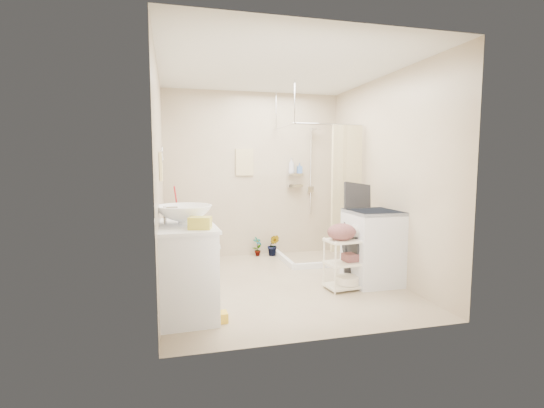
{
  "coord_description": "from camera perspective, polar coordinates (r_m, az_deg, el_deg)",
  "views": [
    {
      "loc": [
        -1.27,
        -4.59,
        1.49
      ],
      "look_at": [
        -0.04,
        0.25,
        0.97
      ],
      "focal_mm": 26.0,
      "sensor_mm": 36.0,
      "label": 1
    }
  ],
  "objects": [
    {
      "name": "wall_front",
      "position": [
        3.25,
        8.74,
        2.56
      ],
      "size": [
        2.8,
        0.04,
        2.6
      ],
      "primitive_type": "cube",
      "color": "#C2B397",
      "rests_on": "ground"
    },
    {
      "name": "wall_right",
      "position": [
        5.31,
        15.95,
        3.7
      ],
      "size": [
        0.04,
        3.2,
        2.6
      ],
      "primitive_type": "cube",
      "color": "#C2B397",
      "rests_on": "ground"
    },
    {
      "name": "vanity",
      "position": [
        4.05,
        -12.39,
        -9.13
      ],
      "size": [
        0.61,
        1.04,
        0.89
      ],
      "primitive_type": "cube",
      "rotation": [
        0.0,
        0.0,
        0.05
      ],
      "color": "silver",
      "rests_on": "ground"
    },
    {
      "name": "floor_basket",
      "position": [
        3.87,
        -7.76,
        -15.7
      ],
      "size": [
        0.25,
        0.2,
        0.13
      ],
      "primitive_type": "cube",
      "rotation": [
        0.0,
        0.0,
        0.04
      ],
      "color": "yellow",
      "rests_on": "ground"
    },
    {
      "name": "ironing_board",
      "position": [
        5.12,
        12.27,
        -3.71
      ],
      "size": [
        0.36,
        0.11,
        1.28
      ],
      "primitive_type": null,
      "rotation": [
        0.0,
        0.0,
        0.02
      ],
      "color": "black",
      "rests_on": "ground"
    },
    {
      "name": "potted_plant_a",
      "position": [
        6.34,
        -2.12,
        -6.19
      ],
      "size": [
        0.2,
        0.18,
        0.31
      ],
      "primitive_type": "imported",
      "rotation": [
        0.0,
        0.0,
        0.63
      ],
      "color": "brown",
      "rests_on": "ground"
    },
    {
      "name": "ceiling",
      "position": [
        4.89,
        1.23,
        19.11
      ],
      "size": [
        2.8,
        3.2,
        0.04
      ],
      "primitive_type": "cube",
      "color": "silver",
      "rests_on": "ground"
    },
    {
      "name": "shampoo_bottle_a",
      "position": [
        6.4,
        2.82,
        5.57
      ],
      "size": [
        0.11,
        0.11,
        0.25
      ],
      "primitive_type": "imported",
      "rotation": [
        0.0,
        0.0,
        0.18
      ],
      "color": "silver",
      "rests_on": "shower"
    },
    {
      "name": "shower",
      "position": [
        6.04,
        6.32,
        1.77
      ],
      "size": [
        1.1,
        1.1,
        2.1
      ],
      "primitive_type": null,
      "color": "white",
      "rests_on": "ground"
    },
    {
      "name": "mop",
      "position": [
        6.11,
        -13.6,
        -2.84
      ],
      "size": [
        0.12,
        0.12,
        1.14
      ],
      "primitive_type": null,
      "rotation": [
        0.0,
        0.0,
        0.09
      ],
      "color": "red",
      "rests_on": "ground"
    },
    {
      "name": "laundry_rack",
      "position": [
        4.77,
        10.92,
        -7.83
      ],
      "size": [
        0.55,
        0.36,
        0.72
      ],
      "primitive_type": null,
      "rotation": [
        0.0,
        0.0,
        0.11
      ],
      "color": "white",
      "rests_on": "ground"
    },
    {
      "name": "toilet",
      "position": [
        5.27,
        -11.52,
        -6.26
      ],
      "size": [
        0.77,
        0.45,
        0.77
      ],
      "primitive_type": "imported",
      "rotation": [
        0.0,
        0.0,
        1.61
      ],
      "color": "white",
      "rests_on": "ground"
    },
    {
      "name": "potted_plant_b",
      "position": [
        6.35,
        0.19,
        -5.98
      ],
      "size": [
        0.24,
        0.22,
        0.34
      ],
      "primitive_type": "imported",
      "rotation": [
        0.0,
        0.0,
        -0.43
      ],
      "color": "brown",
      "rests_on": "ground"
    },
    {
      "name": "counter_basket",
      "position": [
        3.65,
        -10.38,
        -2.71
      ],
      "size": [
        0.23,
        0.2,
        0.11
      ],
      "primitive_type": "cube",
      "rotation": [
        0.0,
        0.0,
        -0.25
      ],
      "color": "gold",
      "rests_on": "vanity"
    },
    {
      "name": "shampoo_bottle_b",
      "position": [
        6.44,
        4.02,
        5.21
      ],
      "size": [
        0.08,
        0.08,
        0.17
      ],
      "primitive_type": "imported",
      "rotation": [
        0.0,
        0.0,
        -0.07
      ],
      "color": "#486EB0",
      "rests_on": "shower"
    },
    {
      "name": "floor",
      "position": [
        4.99,
        1.16,
        -11.4
      ],
      "size": [
        3.2,
        3.2,
        0.0
      ],
      "primitive_type": "plane",
      "color": "#BAAA8C",
      "rests_on": "ground"
    },
    {
      "name": "wall_back",
      "position": [
        6.32,
        -2.68,
        4.26
      ],
      "size": [
        2.8,
        0.04,
        2.6
      ],
      "primitive_type": "cube",
      "color": "#C2B397",
      "rests_on": "ground"
    },
    {
      "name": "towel_ring",
      "position": [
        4.39,
        -15.78,
        5.49
      ],
      "size": [
        0.04,
        0.22,
        0.34
      ],
      "primitive_type": null,
      "color": "#F8E698",
      "rests_on": "wall_left"
    },
    {
      "name": "wall_left",
      "position": [
        4.59,
        -15.91,
        3.38
      ],
      "size": [
        0.04,
        3.2,
        2.6
      ],
      "primitive_type": "cube",
      "color": "#C2B397",
      "rests_on": "ground"
    },
    {
      "name": "washing_machine",
      "position": [
        5.06,
        14.58,
        -6.01
      ],
      "size": [
        0.63,
        0.65,
        0.91
      ],
      "primitive_type": "cube",
      "rotation": [
        0.0,
        0.0,
        0.01
      ],
      "color": "silver",
      "rests_on": "ground"
    },
    {
      "name": "hanging_towel",
      "position": [
        6.27,
        -4.0,
        6.06
      ],
      "size": [
        0.28,
        0.03,
        0.42
      ],
      "primitive_type": "cube",
      "color": "beige",
      "rests_on": "wall_back"
    },
    {
      "name": "tp_holder",
      "position": [
        4.7,
        -15.2,
        -3.65
      ],
      "size": [
        0.08,
        0.12,
        0.14
      ],
      "primitive_type": null,
      "color": "white",
      "rests_on": "wall_left"
    },
    {
      "name": "sink",
      "position": [
        3.95,
        -12.63,
        -1.52
      ],
      "size": [
        0.6,
        0.6,
        0.19
      ],
      "primitive_type": "imported",
      "rotation": [
        0.0,
        0.0,
        -0.1
      ],
      "color": "white",
      "rests_on": "vanity"
    }
  ]
}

